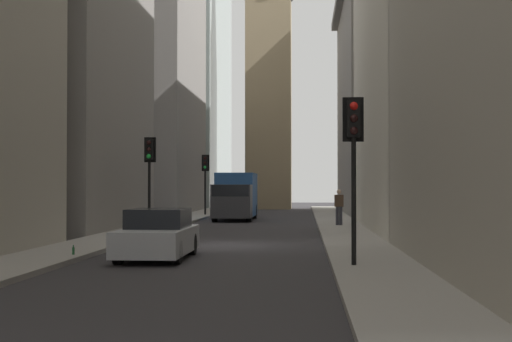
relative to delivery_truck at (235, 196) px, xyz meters
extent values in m
plane|color=#302D30|center=(-19.14, -1.40, -1.46)|extent=(135.00, 135.00, 0.00)
cube|color=gray|center=(-19.14, 3.10, -1.39)|extent=(90.00, 2.20, 0.14)
cube|color=gray|center=(-19.14, -5.90, -1.39)|extent=(90.00, 2.20, 0.14)
cube|color=gray|center=(10.52, -12.00, 8.28)|extent=(19.46, 10.00, 19.48)
cube|color=slate|center=(10.52, -6.75, 14.32)|extent=(19.46, 0.50, 0.60)
cube|color=gray|center=(11.11, 9.20, 10.05)|extent=(14.49, 10.00, 23.01)
cube|color=#9E8966|center=(22.74, -0.95, 7.99)|extent=(4.02, 4.02, 18.91)
cube|color=#285699|center=(0.91, 0.00, 0.08)|extent=(4.60, 2.25, 2.60)
cube|color=#38383D|center=(-2.29, 0.00, -0.27)|extent=(1.90, 2.25, 1.90)
cube|color=black|center=(-2.29, 0.00, 0.33)|extent=(1.92, 2.09, 0.64)
cylinder|color=black|center=(-2.29, -0.99, -1.02)|extent=(0.88, 0.28, 0.88)
cylinder|color=black|center=(-2.29, 0.98, -1.02)|extent=(0.88, 0.28, 0.88)
cylinder|color=black|center=(2.31, -0.99, -1.02)|extent=(0.88, 0.28, 0.88)
cylinder|color=black|center=(2.31, 0.98, -1.02)|extent=(0.88, 0.28, 0.88)
cube|color=#B7BABF|center=(-24.21, 0.00, -0.93)|extent=(4.30, 1.78, 0.70)
cube|color=black|center=(-24.01, 0.00, -0.31)|extent=(2.10, 1.58, 0.54)
cylinder|color=black|center=(-25.56, -0.78, -1.14)|extent=(0.64, 0.22, 0.64)
cylinder|color=black|center=(-25.56, 0.78, -1.14)|extent=(0.64, 0.22, 0.64)
cylinder|color=black|center=(-22.86, -0.78, -1.14)|extent=(0.64, 0.22, 0.64)
cylinder|color=black|center=(-22.86, 0.78, -1.14)|extent=(0.64, 0.22, 0.64)
cylinder|color=black|center=(-26.72, -5.34, 0.24)|extent=(0.12, 0.12, 3.12)
cube|color=black|center=(-26.72, -5.34, 2.25)|extent=(0.28, 0.32, 0.90)
cube|color=black|center=(-26.56, -5.34, 2.25)|extent=(0.03, 0.52, 1.10)
sphere|color=red|center=(-26.88, -5.34, 2.55)|extent=(0.20, 0.20, 0.20)
sphere|color=black|center=(-26.88, -5.34, 2.25)|extent=(0.20, 0.20, 0.20)
sphere|color=black|center=(-26.88, -5.34, 1.95)|extent=(0.20, 0.20, 0.20)
cylinder|color=black|center=(-12.68, 2.62, 0.21)|extent=(0.12, 0.12, 3.06)
cube|color=black|center=(-12.68, 2.62, 2.19)|extent=(0.28, 0.32, 0.90)
cube|color=black|center=(-12.53, 2.62, 2.19)|extent=(0.03, 0.52, 1.10)
sphere|color=black|center=(-12.84, 2.62, 2.49)|extent=(0.20, 0.20, 0.20)
sphere|color=black|center=(-12.84, 2.62, 2.19)|extent=(0.20, 0.20, 0.20)
sphere|color=green|center=(-12.84, 2.62, 1.89)|extent=(0.20, 0.20, 0.20)
cylinder|color=black|center=(5.21, 2.52, 0.19)|extent=(0.12, 0.12, 3.03)
cube|color=black|center=(5.21, 2.52, 2.16)|extent=(0.28, 0.32, 0.90)
cube|color=black|center=(5.37, 2.52, 2.16)|extent=(0.03, 0.52, 1.10)
sphere|color=black|center=(5.05, 2.52, 2.46)|extent=(0.20, 0.20, 0.20)
sphere|color=black|center=(5.05, 2.52, 2.16)|extent=(0.20, 0.20, 0.20)
sphere|color=green|center=(5.05, 2.52, 1.86)|extent=(0.20, 0.20, 0.20)
cylinder|color=#33333D|center=(-7.95, -5.92, -0.87)|extent=(0.16, 0.16, 0.91)
cylinder|color=#33333D|center=(-7.95, -5.75, -0.87)|extent=(0.16, 0.16, 0.91)
cube|color=#4C3828|center=(-7.95, -5.83, -0.12)|extent=(0.26, 0.44, 0.58)
sphere|color=beige|center=(-7.95, -5.83, 0.32)|extent=(0.22, 0.22, 0.22)
cylinder|color=#236033|center=(-24.45, 2.33, -1.22)|extent=(0.07, 0.07, 0.20)
cylinder|color=#236033|center=(-24.45, 2.33, -1.08)|extent=(0.03, 0.03, 0.07)
camera|label=1|loc=(-45.31, -4.13, 0.61)|focal=53.14mm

